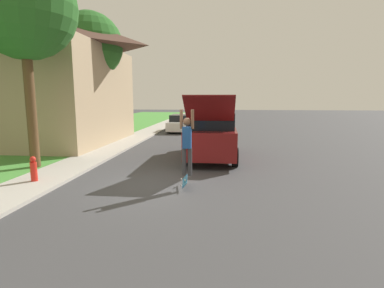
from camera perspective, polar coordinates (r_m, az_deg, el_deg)
ground_plane at (r=9.61m, az=-7.76°, el=-7.51°), size 120.00×120.00×0.00m
lawn at (r=18.31m, az=-28.07°, el=-0.56°), size 10.00×80.00×0.08m
sidewalk at (r=16.26m, az=-15.11°, el=-0.85°), size 1.80×80.00×0.10m
house at (r=19.86m, az=-27.01°, el=11.99°), size 9.21×9.28×7.77m
lawn_tree_near at (r=13.03m, az=-29.53°, el=21.76°), size 3.72×3.72×7.67m
lawn_tree_far at (r=18.95m, az=-18.90°, el=17.25°), size 3.76×3.76×7.46m
suv_parked at (r=13.36m, az=3.84°, el=2.09°), size 2.19×5.83×2.78m
car_down_street at (r=24.25m, az=-2.08°, el=3.96°), size 1.87×4.43×1.36m
skateboarder at (r=8.64m, az=-0.97°, el=0.42°), size 0.41×0.22×1.93m
skateboard at (r=9.00m, az=-1.42°, el=-7.02°), size 0.26×0.77×0.28m
fire_hydrant at (r=10.61m, az=-27.93°, el=-4.26°), size 0.20×0.20×0.79m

